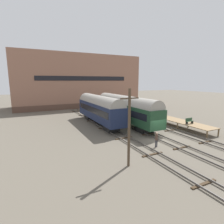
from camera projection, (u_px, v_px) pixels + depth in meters
name	position (u px, v px, depth m)	size (l,w,h in m)	color
ground_plane	(164.00, 140.00, 23.01)	(200.00, 200.00, 0.00)	#60594C
track_left	(136.00, 144.00, 21.10)	(2.60, 60.00, 0.26)	#4C4742
track_middle	(164.00, 139.00, 22.99)	(2.60, 60.00, 0.26)	#4C4742
track_right	(187.00, 135.00, 24.87)	(2.60, 60.00, 0.26)	#4C4742
train_car_navy	(99.00, 108.00, 31.09)	(2.85, 15.12, 5.21)	black
train_car_green	(125.00, 108.00, 31.51)	(2.90, 18.17, 5.14)	black
station_platform	(183.00, 122.00, 28.69)	(2.79, 10.66, 1.13)	#8C704C
bench	(189.00, 121.00, 27.19)	(1.40, 0.40, 0.91)	#2D4C33
person_worker	(157.00, 138.00, 20.52)	(0.32, 0.32, 1.79)	#282833
utility_pole	(129.00, 127.00, 15.43)	(1.80, 0.24, 7.10)	#473828
warehouse_building	(78.00, 81.00, 54.03)	(36.41, 12.40, 15.30)	brown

